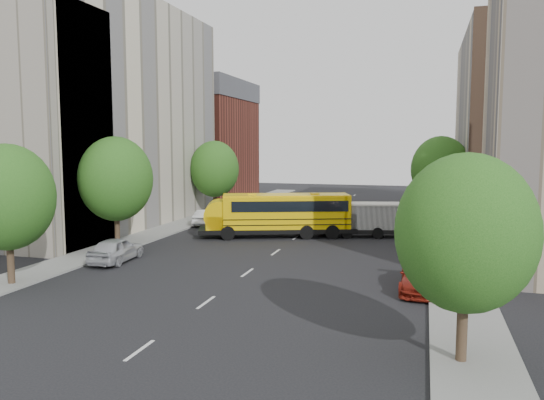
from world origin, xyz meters
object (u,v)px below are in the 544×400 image
at_px(street_tree_1, 116,179).
at_px(parked_car_3, 421,277).
at_px(safari_truck, 374,219).
at_px(parked_car_1, 208,217).
at_px(school_bus, 276,213).
at_px(parked_car_4, 422,217).
at_px(street_tree_2, 214,169).
at_px(street_tree_5, 438,168).
at_px(parked_car_2, 244,204).
at_px(parked_car_0, 116,250).
at_px(street_tree_4, 440,169).
at_px(parked_car_5, 416,201).
at_px(street_tree_0, 7,197).
at_px(street_tree_3, 466,233).

distance_m(street_tree_1, parked_car_3, 21.65).
bearing_deg(safari_truck, parked_car_1, 159.02).
relative_size(school_bus, parked_car_4, 3.06).
bearing_deg(street_tree_2, school_bus, -47.33).
distance_m(street_tree_1, safari_truck, 20.01).
xyz_separation_m(street_tree_5, parked_car_4, (-1.47, -12.13, -4.00)).
distance_m(safari_truck, parked_car_4, 8.59).
xyz_separation_m(safari_truck, parked_car_2, (-15.49, 13.12, -0.76)).
relative_size(street_tree_1, safari_truck, 1.19).
bearing_deg(street_tree_2, parked_car_1, -73.99).
distance_m(parked_car_0, parked_car_1, 15.78).
xyz_separation_m(street_tree_4, parked_car_5, (-2.20, 13.61, -4.38)).
height_order(parked_car_2, parked_car_4, parked_car_4).
distance_m(street_tree_1, parked_car_1, 12.96).
bearing_deg(street_tree_1, parked_car_0, -58.79).
bearing_deg(parked_car_5, parked_car_1, -130.00).
relative_size(street_tree_4, parked_car_1, 1.85).
bearing_deg(street_tree_0, parked_car_2, 87.59).
bearing_deg(street_tree_2, parked_car_3, -48.30).
xyz_separation_m(street_tree_3, parked_car_0, (-19.80, 10.37, -3.66)).
height_order(safari_truck, parked_car_4, safari_truck).
xyz_separation_m(school_bus, parked_car_2, (-7.97, 15.42, -1.28)).
relative_size(safari_truck, parked_car_0, 1.43).
bearing_deg(parked_car_1, parked_car_5, -137.86).
xyz_separation_m(parked_car_4, parked_car_5, (-0.73, 13.73, -0.01)).
distance_m(street_tree_0, street_tree_5, 45.65).
height_order(street_tree_2, parked_car_4, street_tree_2).
bearing_deg(parked_car_0, parked_car_4, -134.50).
relative_size(street_tree_2, street_tree_4, 0.95).
distance_m(school_bus, parked_car_2, 17.40).
relative_size(street_tree_3, parked_car_0, 1.53).
height_order(parked_car_1, parked_car_2, parked_car_1).
height_order(parked_car_1, parked_car_5, parked_car_1).
relative_size(street_tree_2, parked_car_5, 1.83).
distance_m(street_tree_0, safari_truck, 26.47).
bearing_deg(street_tree_0, street_tree_4, 51.84).
bearing_deg(street_tree_1, safari_truck, 30.96).
relative_size(school_bus, safari_truck, 1.89).
relative_size(street_tree_3, parked_car_4, 1.73).
bearing_deg(street_tree_5, parked_car_4, -96.90).
bearing_deg(street_tree_1, street_tree_3, -32.47).
bearing_deg(safari_truck, parked_car_5, 68.81).
bearing_deg(street_tree_0, parked_car_4, 53.62).
bearing_deg(parked_car_0, street_tree_5, -124.54).
bearing_deg(safari_truck, street_tree_0, -143.46).
bearing_deg(street_tree_4, parked_car_3, -93.47).
bearing_deg(parked_car_4, parked_car_1, -159.01).
relative_size(street_tree_0, school_bus, 0.59).
bearing_deg(school_bus, parked_car_2, 97.51).
relative_size(street_tree_1, parked_car_3, 1.62).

